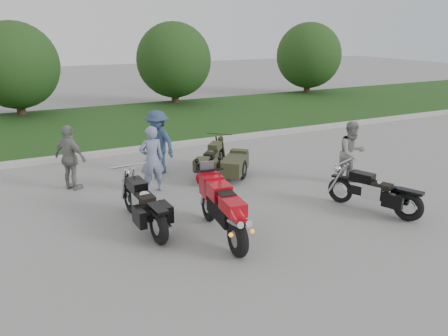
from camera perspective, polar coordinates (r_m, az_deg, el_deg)
name	(u,v)px	position (r m, az deg, el deg)	size (l,w,h in m)	color
ground	(222,226)	(8.62, -0.30, -7.62)	(80.00, 80.00, 0.00)	gray
curb	(138,149)	(13.92, -11.18, 2.41)	(60.00, 0.30, 0.15)	#B0AEA6
grass_strip	(109,124)	(17.85, -14.77, 5.55)	(60.00, 8.00, 0.14)	#25511B
tree_mid_left	(15,66)	(20.56, -25.64, 11.98)	(3.60, 3.60, 4.00)	#3F2B1C
tree_mid_right	(174,60)	(21.84, -6.56, 13.82)	(3.60, 3.60, 4.00)	#3F2B1C
tree_far_right	(309,56)	(25.68, 11.01, 14.22)	(3.60, 3.60, 4.00)	#3F2B1C
sportbike_red	(223,207)	(7.92, -0.18, -5.16)	(0.49, 2.19, 1.04)	black
cruiser_left	(145,207)	(8.49, -10.30, -5.04)	(0.45, 2.27, 0.87)	black
cruiser_right	(377,194)	(9.64, 19.37, -3.22)	(0.95, 1.96, 0.80)	black
cruiser_sidecar	(225,163)	(11.22, 0.12, 0.60)	(1.74, 1.90, 0.80)	black
person_stripe	(152,159)	(10.27, -9.42, 1.12)	(0.58, 0.38, 1.58)	gray
person_grey	(352,153)	(11.12, 16.34, 1.89)	(0.76, 0.59, 1.57)	gray
person_denim	(158,142)	(11.57, -8.64, 3.34)	(1.09, 0.63, 1.69)	navy
person_back	(70,158)	(10.90, -19.44, 1.25)	(0.92, 0.38, 1.56)	gray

